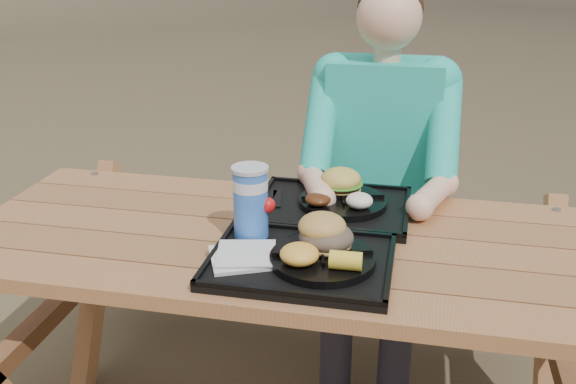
# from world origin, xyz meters

# --- Properties ---
(picnic_table) EXTENTS (1.80, 1.49, 0.75)m
(picnic_table) POSITION_xyz_m (0.00, 0.00, 0.38)
(picnic_table) COLOR #999999
(picnic_table) RESTS_ON ground
(tray_near) EXTENTS (0.45, 0.35, 0.02)m
(tray_near) POSITION_xyz_m (0.07, -0.16, 0.76)
(tray_near) COLOR black
(tray_near) RESTS_ON picnic_table
(tray_far) EXTENTS (0.45, 0.35, 0.02)m
(tray_far) POSITION_xyz_m (0.09, 0.19, 0.76)
(tray_far) COLOR black
(tray_far) RESTS_ON picnic_table
(plate_near) EXTENTS (0.26, 0.26, 0.02)m
(plate_near) POSITION_xyz_m (0.12, -0.17, 0.78)
(plate_near) COLOR black
(plate_near) RESTS_ON tray_near
(plate_far) EXTENTS (0.26, 0.26, 0.02)m
(plate_far) POSITION_xyz_m (0.12, 0.20, 0.78)
(plate_far) COLOR black
(plate_far) RESTS_ON tray_far
(napkin_stack) EXTENTS (0.20, 0.20, 0.02)m
(napkin_stack) POSITION_xyz_m (-0.08, -0.19, 0.78)
(napkin_stack) COLOR silver
(napkin_stack) RESTS_ON tray_near
(soda_cup) EXTENTS (0.09, 0.09, 0.18)m
(soda_cup) POSITION_xyz_m (-0.09, -0.06, 0.86)
(soda_cup) COLOR blue
(soda_cup) RESTS_ON tray_near
(condiment_bbq) EXTENTS (0.05, 0.05, 0.03)m
(condiment_bbq) POSITION_xyz_m (0.08, -0.03, 0.79)
(condiment_bbq) COLOR black
(condiment_bbq) RESTS_ON tray_near
(condiment_mustard) EXTENTS (0.05, 0.05, 0.03)m
(condiment_mustard) POSITION_xyz_m (0.12, -0.05, 0.79)
(condiment_mustard) COLOR #EFA41A
(condiment_mustard) RESTS_ON tray_near
(sandwich) EXTENTS (0.13, 0.13, 0.13)m
(sandwich) POSITION_xyz_m (0.12, -0.12, 0.86)
(sandwich) COLOR #C79146
(sandwich) RESTS_ON plate_near
(mac_cheese) EXTENTS (0.09, 0.09, 0.05)m
(mac_cheese) POSITION_xyz_m (0.07, -0.22, 0.81)
(mac_cheese) COLOR yellow
(mac_cheese) RESTS_ON plate_near
(corn_cob) EXTENTS (0.08, 0.08, 0.04)m
(corn_cob) POSITION_xyz_m (0.18, -0.22, 0.81)
(corn_cob) COLOR yellow
(corn_cob) RESTS_ON plate_near
(cutlery_far) EXTENTS (0.05, 0.14, 0.01)m
(cutlery_far) POSITION_xyz_m (-0.08, 0.20, 0.77)
(cutlery_far) COLOR black
(cutlery_far) RESTS_ON tray_far
(burger) EXTENTS (0.12, 0.12, 0.11)m
(burger) POSITION_xyz_m (0.11, 0.26, 0.85)
(burger) COLOR gold
(burger) RESTS_ON plate_far
(baked_beans) EXTENTS (0.08, 0.08, 0.03)m
(baked_beans) POSITION_xyz_m (0.06, 0.14, 0.81)
(baked_beans) COLOR #542710
(baked_beans) RESTS_ON plate_far
(potato_salad) EXTENTS (0.08, 0.08, 0.04)m
(potato_salad) POSITION_xyz_m (0.18, 0.14, 0.81)
(potato_salad) COLOR white
(potato_salad) RESTS_ON plate_far
(diner) EXTENTS (0.48, 0.84, 1.28)m
(diner) POSITION_xyz_m (0.21, 0.59, 0.64)
(diner) COLOR #1BBDBD
(diner) RESTS_ON ground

